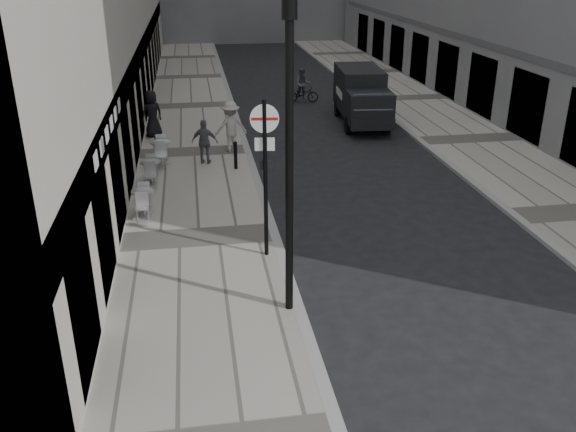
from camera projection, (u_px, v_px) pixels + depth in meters
name	position (u px, v px, depth m)	size (l,w,h in m)	color
sidewalk	(194.00, 153.00, 23.06)	(4.00, 60.00, 0.12)	#A4A094
far_sidewalk	(468.00, 140.00, 24.64)	(4.00, 60.00, 0.12)	#A4A094
sign_post	(265.00, 159.00, 14.19)	(0.67, 0.14, 3.89)	black
lamppost	(289.00, 152.00, 11.53)	(0.28, 0.28, 6.19)	black
bollard_near	(289.00, 286.00, 12.75)	(0.13, 0.13, 1.00)	black
bollard_far	(236.00, 156.00, 21.00)	(0.12, 0.12, 0.91)	black
panel_van	(361.00, 94.00, 26.78)	(2.25, 5.10, 2.33)	black
cyclist	(302.00, 89.00, 30.80)	(1.67, 0.83, 1.72)	black
pedestrian_a	(205.00, 142.00, 21.40)	(0.93, 0.39, 1.58)	#58585D
pedestrian_b	(231.00, 127.00, 22.66)	(1.23, 0.71, 1.90)	#A7A29A
pedestrian_c	(152.00, 114.00, 24.55)	(0.91, 0.59, 1.87)	black
cafe_table_near	(151.00, 170.00, 19.71)	(0.67, 1.50, 0.86)	#B2B2B4
cafe_table_mid	(161.00, 151.00, 21.52)	(0.73, 1.64, 0.94)	silver
cafe_table_far	(143.00, 200.00, 17.34)	(0.65, 1.47, 0.84)	silver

